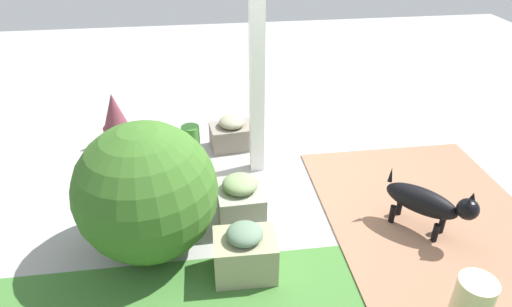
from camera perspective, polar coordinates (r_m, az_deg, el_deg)
ground_plane at (r=4.50m, az=3.61°, el=-3.40°), size 12.00×12.00×0.00m
brick_path at (r=4.28m, az=21.35°, el=-7.66°), size 1.80×2.40×0.02m
porch_pillar at (r=4.16m, az=0.11°, el=12.19°), size 0.13×0.13×2.39m
stone_planter_nearest at (r=4.98m, az=-3.04°, el=2.55°), size 0.51×0.38×0.38m
stone_planter_mid at (r=3.87m, az=-2.01°, el=-6.06°), size 0.40×0.45×0.45m
stone_planter_far at (r=3.39m, az=-1.42°, el=-12.55°), size 0.47×0.36×0.44m
round_shrub at (r=3.49m, az=-13.78°, el=-4.79°), size 1.09×1.09×1.09m
terracotta_pot_spiky at (r=5.21m, az=-17.46°, el=4.01°), size 0.30×0.30×0.62m
terracotta_pot_broad at (r=4.62m, az=-16.61°, el=0.55°), size 0.50×0.50×0.49m
terracotta_pot_tall at (r=4.38m, az=-8.03°, el=-1.26°), size 0.30×0.30×0.62m
dog at (r=3.95m, az=21.02°, el=-5.87°), size 0.61×0.65×0.52m
ceramic_urn at (r=3.38m, az=25.81°, el=-16.80°), size 0.25×0.25×0.39m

